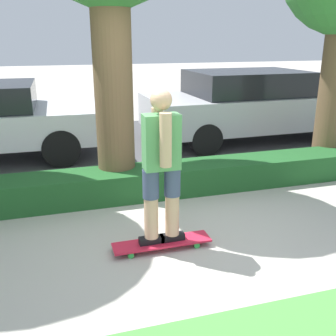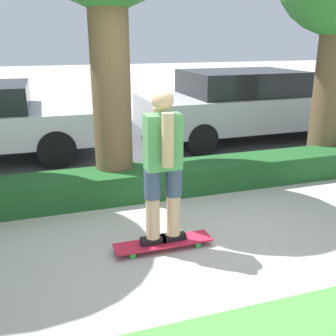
% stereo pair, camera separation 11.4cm
% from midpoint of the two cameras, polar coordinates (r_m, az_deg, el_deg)
% --- Properties ---
extents(ground_plane, '(60.00, 60.00, 0.00)m').
position_cam_midpoint_polar(ground_plane, '(4.20, 3.67, -11.56)').
color(ground_plane, '#ADA89E').
extents(street_asphalt, '(13.73, 5.00, 0.01)m').
position_cam_midpoint_polar(street_asphalt, '(7.97, -7.54, 3.02)').
color(street_asphalt, '#474749').
rests_on(street_asphalt, ground_plane).
extents(hedge_row, '(13.73, 0.60, 0.39)m').
position_cam_midpoint_polar(hedge_row, '(5.50, -2.45, -1.83)').
color(hedge_row, '#1E5123').
rests_on(hedge_row, ground_plane).
extents(skateboard, '(1.03, 0.24, 0.08)m').
position_cam_midpoint_polar(skateboard, '(4.16, -1.48, -10.79)').
color(skateboard, red).
rests_on(skateboard, ground_plane).
extents(skater_person, '(0.48, 0.40, 1.57)m').
position_cam_midpoint_polar(skater_person, '(3.82, -1.59, 0.43)').
color(skater_person, black).
rests_on(skater_person, skateboard).
extents(parked_car_middle, '(4.51, 2.03, 1.45)m').
position_cam_midpoint_polar(parked_car_middle, '(8.64, 10.63, 9.16)').
color(parked_car_middle, '#B7B7BC').
rests_on(parked_car_middle, ground_plane).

